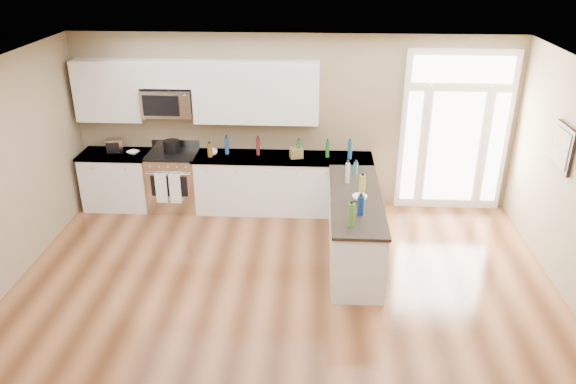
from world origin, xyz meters
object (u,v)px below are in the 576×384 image
at_px(kitchen_range, 174,181).
at_px(toaster_oven, 115,145).
at_px(stockpot, 172,146).
at_px(peninsula_cabinet, 354,230).

height_order(kitchen_range, toaster_oven, toaster_oven).
bearing_deg(stockpot, toaster_oven, -178.00).
relative_size(peninsula_cabinet, kitchen_range, 2.15).
height_order(peninsula_cabinet, toaster_oven, toaster_oven).
relative_size(peninsula_cabinet, stockpot, 8.92).
bearing_deg(toaster_oven, peninsula_cabinet, -35.07).
distance_m(kitchen_range, toaster_oven, 1.10).
bearing_deg(toaster_oven, kitchen_range, -16.94).
bearing_deg(kitchen_range, stockpot, 102.16).
xyz_separation_m(kitchen_range, stockpot, (-0.02, 0.09, 0.57)).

